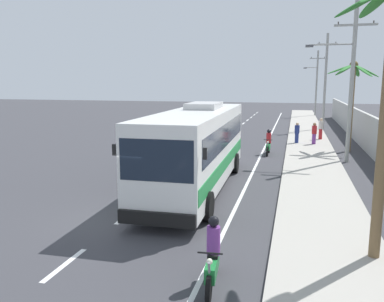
{
  "coord_description": "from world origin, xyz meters",
  "views": [
    {
      "loc": [
        5.71,
        -12.25,
        4.76
      ],
      "look_at": [
        1.32,
        4.62,
        1.7
      ],
      "focal_mm": 37.16,
      "sensor_mm": 36.0,
      "label": 1
    }
  ],
  "objects_px": {
    "pedestrian_near_kerb": "(321,128)",
    "coach_bus_foreground": "(198,145)",
    "motorcycle_beside_bus": "(268,144)",
    "utility_pole_distant": "(316,82)",
    "motorcycle_trailing": "(213,258)",
    "utility_pole_mid": "(350,75)",
    "pedestrian_far_walk": "(297,132)",
    "pedestrian_midwalk": "(314,133)",
    "palm_second": "(352,88)",
    "utility_pole_far": "(325,81)"
  },
  "relations": [
    {
      "from": "pedestrian_near_kerb",
      "to": "coach_bus_foreground",
      "type": "bearing_deg",
      "value": -104.43
    },
    {
      "from": "motorcycle_beside_bus",
      "to": "utility_pole_distant",
      "type": "bearing_deg",
      "value": 82.33
    },
    {
      "from": "motorcycle_trailing",
      "to": "utility_pole_mid",
      "type": "height_order",
      "value": "utility_pole_mid"
    },
    {
      "from": "pedestrian_far_walk",
      "to": "motorcycle_trailing",
      "type": "bearing_deg",
      "value": -67.11
    },
    {
      "from": "pedestrian_midwalk",
      "to": "utility_pole_distant",
      "type": "bearing_deg",
      "value": -25.92
    },
    {
      "from": "motorcycle_trailing",
      "to": "utility_pole_mid",
      "type": "relative_size",
      "value": 0.2
    },
    {
      "from": "utility_pole_mid",
      "to": "motorcycle_trailing",
      "type": "bearing_deg",
      "value": -106.17
    },
    {
      "from": "motorcycle_beside_bus",
      "to": "motorcycle_trailing",
      "type": "relative_size",
      "value": 1.0
    },
    {
      "from": "utility_pole_distant",
      "to": "pedestrian_midwalk",
      "type": "bearing_deg",
      "value": -92.47
    },
    {
      "from": "coach_bus_foreground",
      "to": "motorcycle_trailing",
      "type": "distance_m",
      "value": 8.77
    },
    {
      "from": "motorcycle_beside_bus",
      "to": "palm_second",
      "type": "height_order",
      "value": "palm_second"
    },
    {
      "from": "coach_bus_foreground",
      "to": "pedestrian_midwalk",
      "type": "bearing_deg",
      "value": 68.03
    },
    {
      "from": "coach_bus_foreground",
      "to": "utility_pole_mid",
      "type": "bearing_deg",
      "value": 48.04
    },
    {
      "from": "pedestrian_far_walk",
      "to": "utility_pole_distant",
      "type": "height_order",
      "value": "utility_pole_distant"
    },
    {
      "from": "motorcycle_trailing",
      "to": "pedestrian_far_walk",
      "type": "height_order",
      "value": "pedestrian_far_walk"
    },
    {
      "from": "pedestrian_near_kerb",
      "to": "utility_pole_distant",
      "type": "bearing_deg",
      "value": 94.72
    },
    {
      "from": "pedestrian_midwalk",
      "to": "coach_bus_foreground",
      "type": "bearing_deg",
      "value": 134.58
    },
    {
      "from": "pedestrian_near_kerb",
      "to": "utility_pole_far",
      "type": "xyz_separation_m",
      "value": [
        0.65,
        7.78,
        3.8
      ]
    },
    {
      "from": "motorcycle_beside_bus",
      "to": "pedestrian_far_walk",
      "type": "bearing_deg",
      "value": 68.64
    },
    {
      "from": "palm_second",
      "to": "pedestrian_midwalk",
      "type": "bearing_deg",
      "value": 138.85
    },
    {
      "from": "coach_bus_foreground",
      "to": "pedestrian_midwalk",
      "type": "distance_m",
      "value": 14.92
    },
    {
      "from": "coach_bus_foreground",
      "to": "pedestrian_near_kerb",
      "type": "distance_m",
      "value": 17.72
    },
    {
      "from": "motorcycle_trailing",
      "to": "motorcycle_beside_bus",
      "type": "bearing_deg",
      "value": 89.68
    },
    {
      "from": "coach_bus_foreground",
      "to": "motorcycle_beside_bus",
      "type": "xyz_separation_m",
      "value": [
        2.51,
        9.41,
        -1.29
      ]
    },
    {
      "from": "coach_bus_foreground",
      "to": "motorcycle_beside_bus",
      "type": "relative_size",
      "value": 6.01
    },
    {
      "from": "coach_bus_foreground",
      "to": "utility_pole_mid",
      "type": "relative_size",
      "value": 1.22
    },
    {
      "from": "motorcycle_beside_bus",
      "to": "utility_pole_far",
      "type": "height_order",
      "value": "utility_pole_far"
    },
    {
      "from": "pedestrian_near_kerb",
      "to": "palm_second",
      "type": "distance_m",
      "value": 5.92
    },
    {
      "from": "pedestrian_far_walk",
      "to": "palm_second",
      "type": "bearing_deg",
      "value": -4.43
    },
    {
      "from": "coach_bus_foreground",
      "to": "utility_pole_far",
      "type": "xyz_separation_m",
      "value": [
        6.84,
        24.36,
        2.88
      ]
    },
    {
      "from": "coach_bus_foreground",
      "to": "pedestrian_far_walk",
      "type": "xyz_separation_m",
      "value": [
        4.32,
        14.05,
        -1.01
      ]
    },
    {
      "from": "utility_pole_distant",
      "to": "palm_second",
      "type": "bearing_deg",
      "value": -87.98
    },
    {
      "from": "pedestrian_near_kerb",
      "to": "palm_second",
      "type": "height_order",
      "value": "palm_second"
    },
    {
      "from": "motorcycle_trailing",
      "to": "utility_pole_mid",
      "type": "distance_m",
      "value": 17.5
    },
    {
      "from": "coach_bus_foreground",
      "to": "pedestrian_midwalk",
      "type": "xyz_separation_m",
      "value": [
        5.57,
        13.8,
        -0.98
      ]
    },
    {
      "from": "pedestrian_midwalk",
      "to": "utility_pole_far",
      "type": "xyz_separation_m",
      "value": [
        1.27,
        10.56,
        3.86
      ]
    },
    {
      "from": "utility_pole_distant",
      "to": "pedestrian_near_kerb",
      "type": "bearing_deg",
      "value": -91.3
    },
    {
      "from": "pedestrian_midwalk",
      "to": "palm_second",
      "type": "distance_m",
      "value": 4.42
    },
    {
      "from": "motorcycle_trailing",
      "to": "palm_second",
      "type": "relative_size",
      "value": 0.32
    },
    {
      "from": "motorcycle_trailing",
      "to": "utility_pole_far",
      "type": "height_order",
      "value": "utility_pole_far"
    },
    {
      "from": "pedestrian_far_walk",
      "to": "utility_pole_mid",
      "type": "distance_m",
      "value": 7.93
    },
    {
      "from": "pedestrian_far_walk",
      "to": "pedestrian_midwalk",
      "type": "bearing_deg",
      "value": 16.35
    },
    {
      "from": "pedestrian_far_walk",
      "to": "utility_pole_far",
      "type": "height_order",
      "value": "utility_pole_far"
    },
    {
      "from": "coach_bus_foreground",
      "to": "motorcycle_beside_bus",
      "type": "height_order",
      "value": "coach_bus_foreground"
    },
    {
      "from": "pedestrian_near_kerb",
      "to": "motorcycle_beside_bus",
      "type": "bearing_deg",
      "value": -111.13
    },
    {
      "from": "motorcycle_beside_bus",
      "to": "pedestrian_far_walk",
      "type": "relative_size",
      "value": 1.26
    },
    {
      "from": "utility_pole_far",
      "to": "utility_pole_distant",
      "type": "distance_m",
      "value": 16.44
    },
    {
      "from": "motorcycle_trailing",
      "to": "utility_pole_far",
      "type": "distance_m",
      "value": 33.26
    },
    {
      "from": "pedestrian_near_kerb",
      "to": "utility_pole_far",
      "type": "height_order",
      "value": "utility_pole_far"
    },
    {
      "from": "pedestrian_midwalk",
      "to": "palm_second",
      "type": "bearing_deg",
      "value": -154.6
    }
  ]
}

